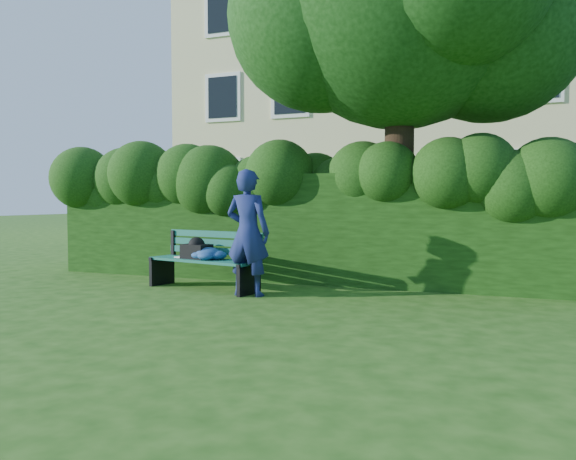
% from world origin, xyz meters
% --- Properties ---
extents(ground, '(80.00, 80.00, 0.00)m').
position_xyz_m(ground, '(0.00, 0.00, 0.00)').
color(ground, '#1E4A10').
rests_on(ground, ground).
extents(apartment_building, '(16.00, 8.08, 12.00)m').
position_xyz_m(apartment_building, '(-0.00, 13.99, 6.00)').
color(apartment_building, beige).
rests_on(apartment_building, ground).
extents(hedge, '(10.00, 1.00, 1.80)m').
position_xyz_m(hedge, '(0.00, 2.20, 0.90)').
color(hedge, black).
rests_on(hedge, ground).
extents(park_bench, '(1.96, 0.95, 0.89)m').
position_xyz_m(park_bench, '(-1.44, 0.75, 0.50)').
color(park_bench, '#0F4C42').
rests_on(park_bench, ground).
extents(man_reading, '(0.67, 0.45, 1.81)m').
position_xyz_m(man_reading, '(-0.56, 0.46, 0.91)').
color(man_reading, navy).
rests_on(man_reading, ground).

